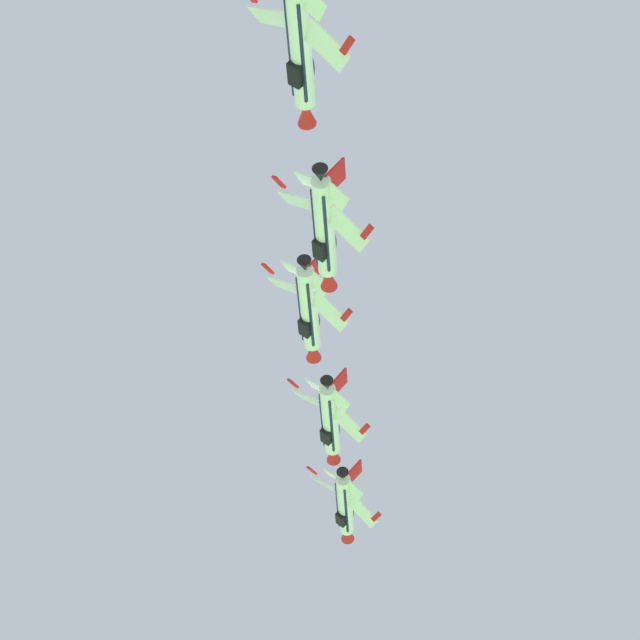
{
  "coord_description": "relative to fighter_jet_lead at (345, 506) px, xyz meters",
  "views": [
    {
      "loc": [
        -5.62,
        -3.81,
        1.95
      ],
      "look_at": [
        27.2,
        102.16,
        81.86
      ],
      "focal_mm": 80.2,
      "sensor_mm": 36.0,
      "label": 1
    }
  ],
  "objects": [
    {
      "name": "fighter_jet_right_outer",
      "position": [
        -24.38,
        -64.01,
        2.44
      ],
      "size": [
        8.89,
        15.43,
        6.41
      ],
      "rotation": [
        0.0,
        0.67,
        5.93
      ],
      "color": "white"
    },
    {
      "name": "fighter_jet_left_wing",
      "position": [
        -6.58,
        -15.18,
        1.23
      ],
      "size": [
        8.92,
        15.43,
        6.35
      ],
      "rotation": [
        0.0,
        0.66,
        5.93
      ],
      "color": "white"
    },
    {
      "name": "fighter_jet_right_wing",
      "position": [
        -13.87,
        -31.49,
        2.75
      ],
      "size": [
        8.94,
        15.43,
        6.28
      ],
      "rotation": [
        0.0,
        0.66,
        5.93
      ],
      "color": "white"
    },
    {
      "name": "fighter_jet_left_outer",
      "position": [
        -17.12,
        -46.9,
        -0.11
      ],
      "size": [
        8.92,
        15.43,
        6.34
      ],
      "rotation": [
        0.0,
        0.66,
        5.93
      ],
      "color": "white"
    },
    {
      "name": "fighter_jet_lead",
      "position": [
        0.0,
        0.0,
        0.0
      ],
      "size": [
        8.8,
        15.43,
        6.65
      ],
      "rotation": [
        0.0,
        0.7,
        5.93
      ],
      "color": "white"
    }
  ]
}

